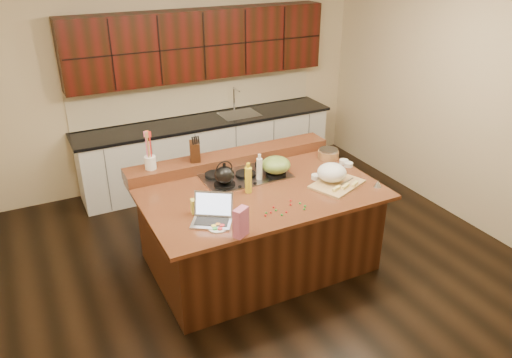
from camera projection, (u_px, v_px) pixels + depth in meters
name	position (u px, v px, depth m)	size (l,w,h in m)	color
room	(258.00, 149.00, 4.94)	(5.52, 5.02, 2.72)	black
island	(258.00, 226.00, 5.32)	(2.40, 1.60, 0.92)	black
back_ledge	(230.00, 158.00, 5.66)	(2.40, 0.30, 0.12)	black
cooktop	(246.00, 175.00, 5.36)	(0.92, 0.52, 0.05)	gray
back_counter	(205.00, 115.00, 7.00)	(3.70, 0.66, 2.40)	silver
kettle	(224.00, 175.00, 5.08)	(0.21, 0.21, 0.19)	black
green_bowl	(276.00, 165.00, 5.32)	(0.31, 0.31, 0.17)	olive
laptop	(213.00, 214.00, 4.51)	(0.45, 0.43, 0.25)	#B7B7BC
oil_bottle	(248.00, 180.00, 4.98)	(0.07, 0.07, 0.27)	yellow
vinegar_bottle	(259.00, 170.00, 5.23)	(0.06, 0.06, 0.25)	silver
wooden_tray	(333.00, 175.00, 5.18)	(0.63, 0.55, 0.21)	tan
ramekin_a	(344.00, 162.00, 5.67)	(0.10, 0.10, 0.04)	white
ramekin_b	(349.00, 164.00, 5.60)	(0.10, 0.10, 0.04)	white
ramekin_c	(316.00, 177.00, 5.31)	(0.10, 0.10, 0.04)	white
strainer_bowl	(328.00, 154.00, 5.80)	(0.24, 0.24, 0.09)	#996B3F
kitchen_timer	(378.00, 184.00, 5.14)	(0.08, 0.08, 0.07)	silver
pink_bag	(241.00, 222.00, 4.25)	(0.14, 0.08, 0.27)	#BD597A
candy_plate	(218.00, 228.00, 4.41)	(0.18, 0.18, 0.01)	white
package_box	(196.00, 206.00, 4.64)	(0.10, 0.07, 0.14)	#D6D14B
utensil_crock	(150.00, 163.00, 5.23)	(0.12, 0.12, 0.14)	white
knife_block	(195.00, 151.00, 5.42)	(0.11, 0.17, 0.21)	black
gumdrop_0	(265.00, 215.00, 4.60)	(0.02, 0.02, 0.02)	red
gumdrop_1	(276.00, 210.00, 4.69)	(0.02, 0.02, 0.02)	#198C26
gumdrop_2	(286.00, 212.00, 4.66)	(0.02, 0.02, 0.02)	red
gumdrop_3	(305.00, 206.00, 4.76)	(0.02, 0.02, 0.02)	#198C26
gumdrop_4	(274.00, 207.00, 4.74)	(0.02, 0.02, 0.02)	red
gumdrop_5	(266.00, 213.00, 4.64)	(0.02, 0.02, 0.02)	#198C26
gumdrop_6	(291.00, 201.00, 4.86)	(0.02, 0.02, 0.02)	red
gumdrop_7	(300.00, 203.00, 4.81)	(0.02, 0.02, 0.02)	#198C26
gumdrop_8	(271.00, 212.00, 4.65)	(0.02, 0.02, 0.02)	red
gumdrop_9	(282.00, 215.00, 4.61)	(0.02, 0.02, 0.02)	#198C26
gumdrop_10	(291.00, 204.00, 4.79)	(0.02, 0.02, 0.02)	red
gumdrop_11	(304.00, 209.00, 4.71)	(0.02, 0.02, 0.02)	#198C26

